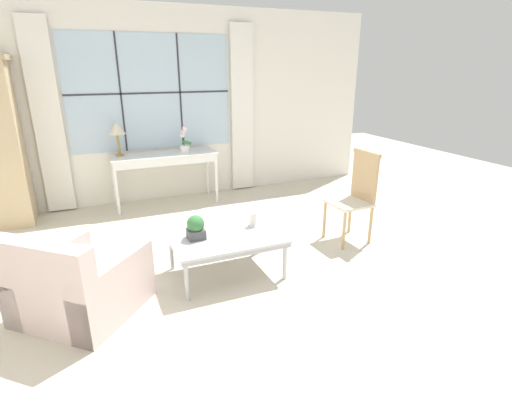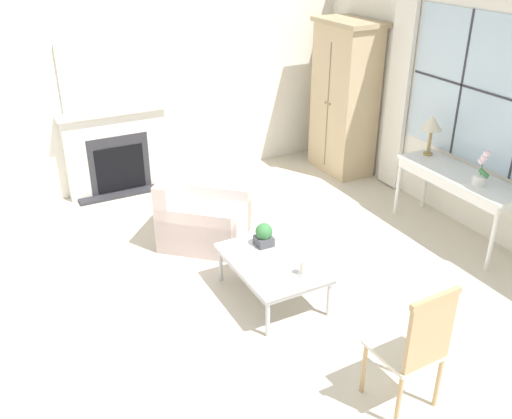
% 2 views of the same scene
% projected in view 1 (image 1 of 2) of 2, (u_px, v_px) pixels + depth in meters
% --- Properties ---
extents(ground_plane, '(14.00, 14.00, 0.00)m').
position_uv_depth(ground_plane, '(220.00, 289.00, 3.74)').
color(ground_plane, beige).
extents(wall_back_windowed, '(7.20, 0.14, 2.80)m').
position_uv_depth(wall_back_windowed, '(152.00, 107.00, 5.87)').
color(wall_back_windowed, white).
rests_on(wall_back_windowed, ground_plane).
extents(console_table, '(1.52, 0.52, 0.77)m').
position_uv_depth(console_table, '(164.00, 159.00, 5.84)').
color(console_table, white).
rests_on(console_table, ground_plane).
extents(table_lamp, '(0.23, 0.23, 0.48)m').
position_uv_depth(table_lamp, '(117.00, 129.00, 5.53)').
color(table_lamp, '#9E7F47').
rests_on(table_lamp, console_table).
extents(potted_orchid, '(0.18, 0.14, 0.39)m').
position_uv_depth(potted_orchid, '(184.00, 142.00, 5.82)').
color(potted_orchid, white).
rests_on(potted_orchid, console_table).
extents(armchair_upholstered, '(1.21, 1.21, 0.78)m').
position_uv_depth(armchair_upholstered, '(79.00, 285.00, 3.31)').
color(armchair_upholstered, beige).
rests_on(armchair_upholstered, ground_plane).
extents(side_chair_wooden, '(0.46, 0.46, 1.07)m').
position_uv_depth(side_chair_wooden, '(357.00, 192.00, 4.63)').
color(side_chair_wooden, beige).
rests_on(side_chair_wooden, ground_plane).
extents(coffee_table, '(1.07, 0.73, 0.41)m').
position_uv_depth(coffee_table, '(226.00, 240.00, 3.90)').
color(coffee_table, '#BCBCC1').
rests_on(coffee_table, ground_plane).
extents(potted_plant_small, '(0.17, 0.17, 0.23)m').
position_uv_depth(potted_plant_small, '(196.00, 227.00, 3.79)').
color(potted_plant_small, '#4C4C51').
rests_on(potted_plant_small, coffee_table).
extents(pillar_candle, '(0.11, 0.11, 0.16)m').
position_uv_depth(pillar_candle, '(253.00, 220.00, 4.10)').
color(pillar_candle, silver).
rests_on(pillar_candle, coffee_table).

